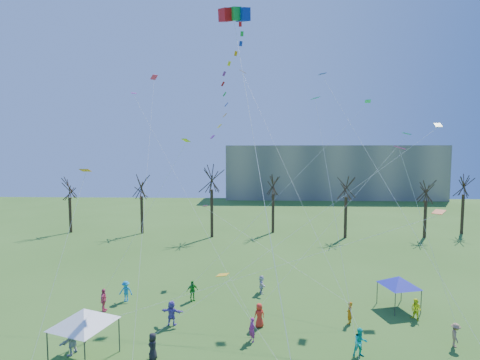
{
  "coord_description": "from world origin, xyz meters",
  "views": [
    {
      "loc": [
        -0.7,
        -15.53,
        12.58
      ],
      "look_at": [
        -1.47,
        5.0,
        11.0
      ],
      "focal_mm": 25.0,
      "sensor_mm": 36.0,
      "label": 1
    }
  ],
  "objects_px": {
    "distant_building": "(331,172)",
    "canopy_tent_blue": "(399,281)",
    "big_box_kite": "(233,82)",
    "canopy_tent_white": "(84,316)"
  },
  "relations": [
    {
      "from": "big_box_kite",
      "to": "canopy_tent_white",
      "type": "xyz_separation_m",
      "value": [
        -8.97,
        -2.29,
        -14.42
      ]
    },
    {
      "from": "big_box_kite",
      "to": "canopy_tent_white",
      "type": "bearing_deg",
      "value": -165.68
    },
    {
      "from": "distant_building",
      "to": "canopy_tent_blue",
      "type": "distance_m",
      "value": 71.58
    },
    {
      "from": "distant_building",
      "to": "canopy_tent_blue",
      "type": "relative_size",
      "value": 17.26
    },
    {
      "from": "big_box_kite",
      "to": "canopy_tent_blue",
      "type": "distance_m",
      "value": 20.65
    },
    {
      "from": "canopy_tent_blue",
      "to": "distant_building",
      "type": "bearing_deg",
      "value": 81.35
    },
    {
      "from": "canopy_tent_white",
      "to": "canopy_tent_blue",
      "type": "height_order",
      "value": "canopy_tent_white"
    },
    {
      "from": "canopy_tent_blue",
      "to": "big_box_kite",
      "type": "bearing_deg",
      "value": -157.63
    },
    {
      "from": "canopy_tent_white",
      "to": "canopy_tent_blue",
      "type": "distance_m",
      "value": 23.51
    },
    {
      "from": "distant_building",
      "to": "canopy_tent_blue",
      "type": "xyz_separation_m",
      "value": [
        -10.74,
        -70.57,
        -5.23
      ]
    }
  ]
}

